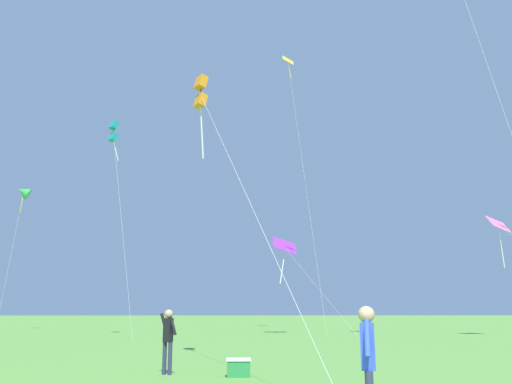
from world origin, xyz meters
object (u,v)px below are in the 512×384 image
kite_teal_box (114,133)px  kite_pink_low (501,232)px  kite_yellow_diamond (290,77)px  kite_green_small (23,192)px  person_foreground_watcher (168,335)px  person_far_back (368,356)px  kite_orange_box (201,95)px  kite_purple_streamer (285,252)px  picnic_cooler (239,367)px

kite_teal_box → kite_pink_low: bearing=-1.0°
kite_pink_low → kite_yellow_diamond: bearing=138.3°
kite_green_small → person_foreground_watcher: kite_green_small is taller
kite_pink_low → person_foreground_watcher: (-19.54, -20.03, -5.67)m
kite_pink_low → person_far_back: size_ratio=6.78×
kite_orange_box → kite_pink_low: size_ratio=0.89×
kite_purple_streamer → picnic_cooler: size_ratio=17.90×
kite_purple_streamer → person_far_back: bearing=-94.2°
kite_green_small → kite_pink_low: (35.75, -12.66, -5.06)m
kite_green_small → person_foreground_watcher: (16.21, -32.69, -10.73)m
kite_orange_box → kite_green_small: (-16.73, 29.00, 2.64)m
kite_teal_box → person_foreground_watcher: 24.64m
kite_purple_streamer → kite_pink_low: 14.53m
kite_purple_streamer → kite_teal_box: size_ratio=0.77×
kite_purple_streamer → person_foreground_watcher: kite_purple_streamer is taller
kite_purple_streamer → picnic_cooler: (-3.87, -24.84, -5.46)m
kite_pink_low → picnic_cooler: bearing=-130.7°
person_far_back → picnic_cooler: person_far_back is taller
kite_purple_streamer → kite_teal_box: (-11.79, -3.74, 7.51)m
picnic_cooler → kite_orange_box: bearing=106.6°
kite_green_small → person_foreground_watcher: size_ratio=7.71×
kite_purple_streamer → kite_green_small: bearing=158.9°
kite_orange_box → kite_yellow_diamond: (6.58, 27.44, 13.32)m
kite_purple_streamer → kite_pink_low: (13.88, -4.21, 0.95)m
kite_yellow_diamond → person_far_back: 43.94m
kite_purple_streamer → person_far_back: (-2.31, -31.30, -4.70)m
kite_green_small → person_far_back: kite_green_small is taller
kite_pink_low → person_foreground_watcher: 28.55m
kite_purple_streamer → kite_green_small: (-21.88, 8.45, 6.01)m
kite_purple_streamer → kite_yellow_diamond: (1.43, 6.90, 16.69)m
kite_yellow_diamond → kite_teal_box: bearing=-141.2°
kite_teal_box → kite_yellow_diamond: 19.29m
kite_green_small → kite_teal_box: kite_teal_box is taller
kite_teal_box → person_far_back: (9.47, -27.56, -12.21)m
kite_yellow_diamond → picnic_cooler: kite_yellow_diamond is taller
kite_purple_streamer → kite_teal_box: 14.47m
kite_orange_box → kite_teal_box: size_ratio=0.70×
kite_yellow_diamond → person_foreground_watcher: size_ratio=15.49×
kite_yellow_diamond → kite_orange_box: bearing=-103.5°
kite_teal_box → kite_pink_low: 26.49m
picnic_cooler → kite_yellow_diamond: bearing=80.5°
kite_green_small → kite_yellow_diamond: kite_yellow_diamond is taller
kite_purple_streamer → kite_pink_low: kite_pink_low is taller
kite_purple_streamer → kite_teal_box: kite_teal_box is taller
kite_green_small → person_far_back: (19.56, -39.75, -10.71)m
kite_purple_streamer → kite_green_small: kite_green_small is taller
person_far_back → person_foreground_watcher: 7.82m
person_foreground_watcher → kite_yellow_diamond: bearing=77.2°
kite_orange_box → kite_purple_streamer: (5.15, 20.55, -3.37)m
kite_orange_box → picnic_cooler: 9.90m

